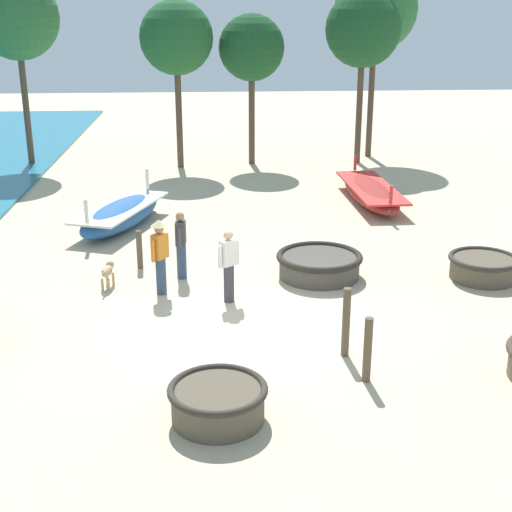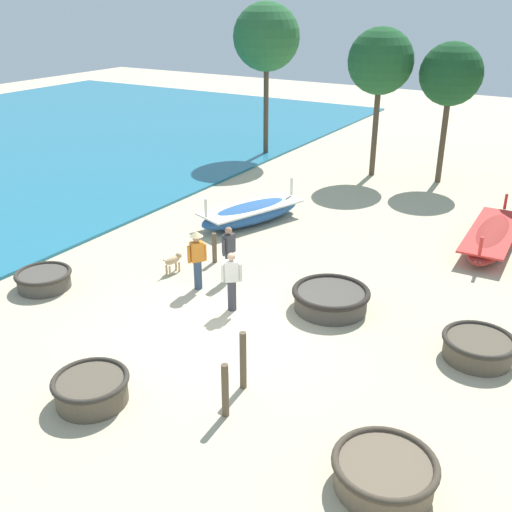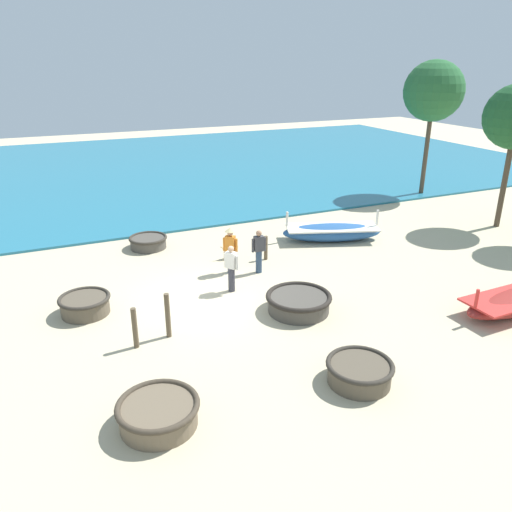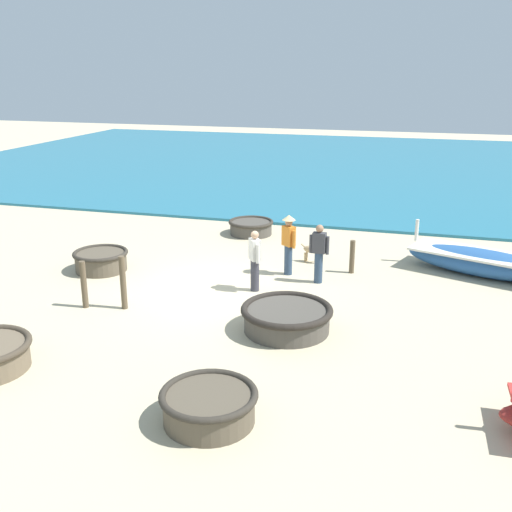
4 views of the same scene
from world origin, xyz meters
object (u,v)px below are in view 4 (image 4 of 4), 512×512
at_px(fisherman_standing_left, 289,241).
at_px(dog, 313,250).
at_px(fisherman_crouching, 255,259).
at_px(mooring_post_inland, 84,285).
at_px(mooring_post_shoreline, 352,257).
at_px(coracle_far_right, 101,260).
at_px(coracle_far_left, 287,317).
at_px(mooring_post_mid_beach, 123,283).
at_px(coracle_tilted, 209,405).
at_px(coracle_beside_post, 251,227).
at_px(long_boat_white_hull, 482,262).
at_px(fisherman_standing_right, 319,252).

distance_m(fisherman_standing_left, dog, 1.41).
distance_m(fisherman_crouching, mooring_post_inland, 4.16).
relative_size(mooring_post_shoreline, mooring_post_inland, 0.81).
bearing_deg(coracle_far_right, dog, 112.84).
height_order(coracle_far_left, mooring_post_mid_beach, mooring_post_mid_beach).
bearing_deg(coracle_tilted, coracle_beside_post, -166.90).
height_order(mooring_post_mid_beach, mooring_post_shoreline, mooring_post_mid_beach).
height_order(long_boat_white_hull, fisherman_standing_right, fisherman_standing_right).
height_order(coracle_far_left, dog, coracle_far_left).
height_order(coracle_far_right, long_boat_white_hull, long_boat_white_hull).
height_order(coracle_beside_post, fisherman_standing_left, fisherman_standing_left).
distance_m(fisherman_standing_right, mooring_post_inland, 5.92).
bearing_deg(coracle_beside_post, dog, 47.08).
bearing_deg(dog, fisherman_standing_left, -21.05).
bearing_deg(coracle_far_right, mooring_post_inland, 22.09).
bearing_deg(coracle_far_right, long_boat_white_hull, 104.12).
bearing_deg(fisherman_standing_right, coracle_far_right, -83.17).
xyz_separation_m(long_boat_white_hull, fisherman_standing_left, (1.42, -5.07, 0.59)).
height_order(coracle_tilted, mooring_post_shoreline, mooring_post_shoreline).
xyz_separation_m(fisherman_crouching, mooring_post_inland, (2.17, -3.54, -0.27)).
height_order(fisherman_crouching, fisherman_standing_left, fisherman_standing_left).
relative_size(long_boat_white_hull, mooring_post_inland, 3.76).
xyz_separation_m(fisherman_standing_left, mooring_post_inland, (3.61, -4.07, -0.39)).
relative_size(coracle_tilted, long_boat_white_hull, 0.37).
relative_size(fisherman_standing_right, mooring_post_mid_beach, 1.22).
distance_m(fisherman_standing_right, mooring_post_shoreline, 1.31).
bearing_deg(coracle_tilted, coracle_far_right, -138.30).
xyz_separation_m(fisherman_crouching, dog, (-2.65, 0.99, -0.46)).
relative_size(coracle_far_right, coracle_far_left, 0.76).
bearing_deg(fisherman_standing_right, mooring_post_inland, -57.27).
bearing_deg(mooring_post_mid_beach, fisherman_standing_left, 137.46).
height_order(fisherman_standing_right, mooring_post_shoreline, fisherman_standing_right).
distance_m(coracle_far_right, mooring_post_mid_beach, 3.02).
relative_size(long_boat_white_hull, fisherman_crouching, 2.73).
distance_m(coracle_beside_post, coracle_far_left, 7.76).
bearing_deg(long_boat_white_hull, coracle_far_left, -40.56).
xyz_separation_m(coracle_far_left, mooring_post_mid_beach, (-0.14, -3.94, 0.34)).
bearing_deg(mooring_post_mid_beach, fisherman_crouching, 127.14).
xyz_separation_m(coracle_tilted, mooring_post_shoreline, (-7.88, 1.25, 0.17)).
height_order(coracle_far_right, fisherman_crouching, fisherman_crouching).
xyz_separation_m(coracle_tilted, mooring_post_inland, (-3.66, -4.47, 0.28)).
height_order(long_boat_white_hull, mooring_post_shoreline, long_boat_white_hull).
bearing_deg(coracle_far_left, coracle_tilted, -6.14).
relative_size(fisherman_crouching, fisherman_standing_left, 0.94).
distance_m(coracle_far_left, mooring_post_shoreline, 4.26).
bearing_deg(dog, long_boat_white_hull, 92.72).
height_order(coracle_tilted, fisherman_standing_right, fisherman_standing_right).
relative_size(coracle_far_right, dog, 2.23).
relative_size(mooring_post_mid_beach, mooring_post_inland, 1.13).
xyz_separation_m(long_boat_white_hull, mooring_post_shoreline, (0.82, -3.41, 0.10)).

